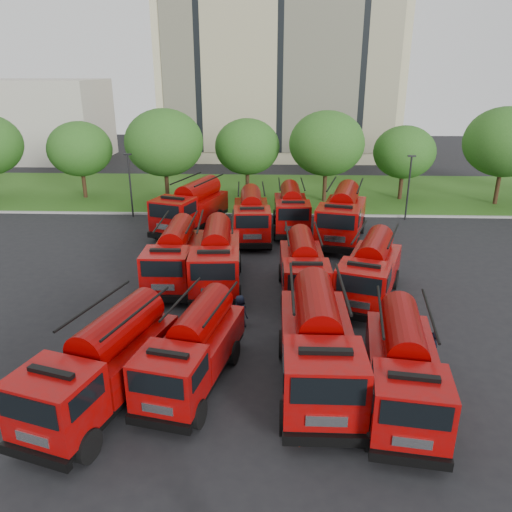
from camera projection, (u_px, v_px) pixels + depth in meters
The scene contains 30 objects.
ground at pixel (242, 317), 24.27m from camera, with size 140.00×140.00×0.00m, color black.
lawn at pixel (259, 192), 48.55m from camera, with size 70.00×16.00×0.12m, color #2C5416.
curb at pixel (256, 215), 40.97m from camera, with size 70.00×0.30×0.14m, color gray.
apartment_building at pixel (280, 58), 64.57m from camera, with size 30.00×14.18×25.00m.
side_building at pixel (32, 120), 64.66m from camera, with size 18.00×12.00×10.00m, color #AFA99B.
tree_1 at pixel (80, 149), 44.71m from camera, with size 5.71×5.71×6.98m.
tree_2 at pixel (164, 143), 42.74m from camera, with size 6.72×6.72×8.22m.
tree_3 at pixel (247, 147), 45.08m from camera, with size 5.88×5.88×7.19m.
tree_4 at pixel (327, 143), 43.24m from camera, with size 6.55×6.55×8.01m.
tree_5 at pixel (404, 152), 44.24m from camera, with size 5.46×5.46×6.68m.
tree_6 at pixel (505, 142), 42.16m from camera, with size 6.89×6.89×8.42m.
lamp_post_0 at pixel (130, 182), 39.67m from camera, with size 0.60×0.25×5.11m.
lamp_post_1 at pixel (409, 184), 38.90m from camera, with size 0.60×0.25×5.11m.
fire_truck_0 at pixel (103, 364), 17.51m from camera, with size 4.42×7.50×3.24m.
fire_truck_1 at pixel (193, 348), 18.76m from camera, with size 3.59×6.82×2.96m.
fire_truck_2 at pixel (318, 344), 18.53m from camera, with size 2.85×7.69×3.49m.
fire_truck_3 at pixel (403, 367), 17.44m from camera, with size 3.31×7.12×3.12m.
fire_truck_4 at pixel (175, 255), 27.76m from camera, with size 2.62×6.99×3.17m.
fire_truck_5 at pixel (216, 257), 27.31m from camera, with size 3.06×7.43×3.31m.
fire_truck_6 at pixel (303, 267), 26.29m from camera, with size 2.55×6.67×3.01m.
fire_truck_7 at pixel (370, 270), 25.75m from camera, with size 4.54×7.35×3.17m.
fire_truck_8 at pixel (191, 207), 36.76m from camera, with size 5.00×8.15×3.52m.
fire_truck_9 at pixel (251, 215), 35.13m from camera, with size 2.96×7.23×3.23m.
fire_truck_10 at pixel (291, 209), 36.78m from camera, with size 2.67×7.03×3.18m.
fire_truck_11 at pixel (342, 215), 34.52m from camera, with size 4.48×8.34×3.61m.
firefighter_0 at pixel (295, 445), 16.08m from camera, with size 0.56×0.41×1.54m, color #A5250C.
firefighter_2 at pixel (430, 370), 20.08m from camera, with size 1.00×0.57×1.70m, color black.
firefighter_3 at pixel (387, 354), 21.13m from camera, with size 1.20×0.62×1.85m, color black.
firefighter_4 at pixel (240, 327), 23.39m from camera, with size 0.79×0.51×1.61m, color black.
firefighter_5 at pixel (347, 299), 26.25m from camera, with size 1.46×0.63×1.58m, color #A5250C.
Camera 1 is at (1.48, -21.60, 11.39)m, focal length 35.00 mm.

